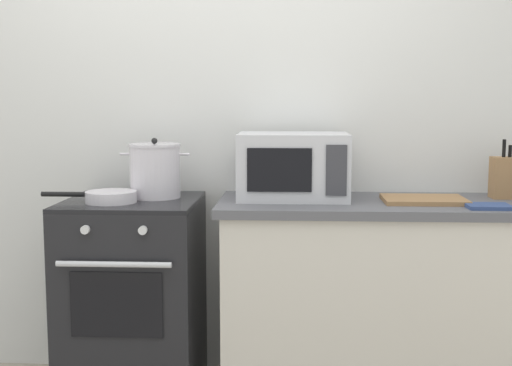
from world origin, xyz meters
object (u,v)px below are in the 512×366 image
Objects in this scene: microwave at (293,166)px; oven_mitt at (488,206)px; stove at (134,298)px; knife_block at (506,177)px; frying_pan at (109,197)px; stock_pot at (155,171)px; cutting_board at (424,200)px.

microwave is 2.78× the size of oven_mitt.
knife_block reaches higher than stove.
stock_pot is at bearing 43.41° from frying_pan.
microwave is 0.60m from cutting_board.
knife_block is (0.40, 0.14, 0.09)m from cutting_board.
stove is 2.16× the size of frying_pan.
knife_block is at bearing 61.89° from oven_mitt.
oven_mitt is at bearing -2.51° from frying_pan.
stock_pot is 0.26m from frying_pan.
knife_block is at bearing 3.63° from microwave.
microwave is at bearing 172.34° from cutting_board.
stock_pot reaches higher than cutting_board.
oven_mitt is at bearing -5.85° from stove.
microwave is at bearing 0.36° from stock_pot.
microwave is 1.39× the size of cutting_board.
stove is 2.84× the size of stock_pot.
stove is 0.60m from stock_pot.
cutting_board is at bearing -160.57° from knife_block.
stove is 1.40m from cutting_board.
frying_pan is at bearing -176.35° from cutting_board.
cutting_board is 0.43m from knife_block.
oven_mitt is at bearing -16.25° from microwave.
frying_pan is 1.40m from cutting_board.
microwave reaches higher than stove.
microwave is at bearing -176.37° from knife_block.
microwave is at bearing 163.75° from oven_mitt.
knife_block is (1.79, 0.23, 0.07)m from frying_pan.
cutting_board is at bearing 145.92° from oven_mitt.
stove is 0.96m from microwave.
cutting_board reaches higher than stove.
knife_block is 1.51× the size of oven_mitt.
cutting_board is at bearing 3.65° from frying_pan.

